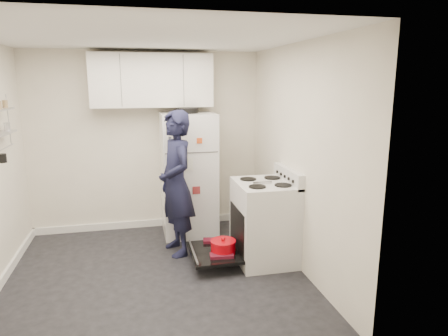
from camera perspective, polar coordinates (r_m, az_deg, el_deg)
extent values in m
cube|color=black|center=(4.58, -9.60, -15.01)|extent=(3.20, 3.20, 0.01)
cube|color=white|center=(4.10, -10.89, 17.85)|extent=(3.20, 3.20, 0.01)
cube|color=beige|center=(5.74, -11.00, 3.65)|extent=(3.20, 0.01, 2.50)
cube|color=beige|center=(2.62, -8.44, -6.46)|extent=(3.20, 0.01, 2.50)
cube|color=beige|center=(4.52, 10.48, 1.40)|extent=(0.01, 3.20, 2.50)
cube|color=white|center=(6.02, -10.53, -7.74)|extent=(3.20, 0.03, 0.10)
cube|color=silver|center=(4.75, 5.75, -7.81)|extent=(0.65, 0.76, 0.92)
cube|color=black|center=(4.75, 4.93, -8.56)|extent=(0.53, 0.60, 0.52)
cube|color=orange|center=(4.84, 8.01, -8.26)|extent=(0.02, 0.56, 0.46)
cylinder|color=black|center=(4.83, 5.46, -10.50)|extent=(0.34, 0.34, 0.02)
cube|color=silver|center=(4.69, 9.20, -1.16)|extent=(0.08, 0.76, 0.18)
cube|color=silver|center=(4.61, 5.88, -2.26)|extent=(0.65, 0.76, 0.03)
cube|color=#B2B2B7|center=(4.54, 5.49, -2.02)|extent=(0.22, 0.03, 0.01)
cube|color=black|center=(4.73, -1.40, -11.99)|extent=(0.55, 0.70, 0.03)
cylinder|color=#B2B2B7|center=(4.67, -4.41, -11.81)|extent=(0.02, 0.66, 0.02)
cylinder|color=#B6030D|center=(4.65, -0.12, -11.29)|extent=(0.28, 0.28, 0.13)
cylinder|color=#B6030D|center=(4.62, -0.12, -10.43)|extent=(0.29, 0.29, 0.02)
sphere|color=#B6030D|center=(4.61, -0.12, -10.11)|extent=(0.04, 0.04, 0.04)
cube|color=maroon|center=(4.57, -0.33, -12.41)|extent=(0.27, 0.15, 0.04)
cube|color=maroon|center=(4.96, -1.46, -10.32)|extent=(0.28, 0.17, 0.04)
cube|color=white|center=(5.52, -5.09, -0.88)|extent=(0.72, 0.70, 1.67)
cube|color=#4C4C4C|center=(5.10, -4.62, 2.18)|extent=(0.68, 0.01, 0.01)
cube|color=#B2B2B7|center=(5.03, -7.77, 3.36)|extent=(0.03, 0.03, 0.20)
cube|color=#B2B2B7|center=(5.12, -7.64, -1.30)|extent=(0.03, 0.03, 0.55)
cylinder|color=black|center=(5.39, -5.26, 8.19)|extent=(0.30, 0.30, 0.07)
cube|color=orange|center=(5.06, -6.31, 3.02)|extent=(0.06, 0.01, 0.06)
cube|color=white|center=(5.12, -5.14, 0.53)|extent=(0.12, 0.01, 0.16)
cube|color=#9C2C2F|center=(5.21, -3.97, -3.19)|extent=(0.10, 0.01, 0.10)
cube|color=#F0551C|center=(5.09, -3.52, 3.91)|extent=(0.07, 0.01, 0.07)
cube|color=silver|center=(5.51, -10.24, 12.21)|extent=(1.60, 0.33, 0.70)
cube|color=#B2B2B7|center=(4.80, -29.14, 4.30)|extent=(0.14, 0.60, 0.02)
cylinder|color=black|center=(4.65, -29.09, 1.23)|extent=(0.08, 0.08, 0.09)
imported|color=black|center=(4.85, -6.85, -2.23)|extent=(0.56, 0.72, 1.76)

